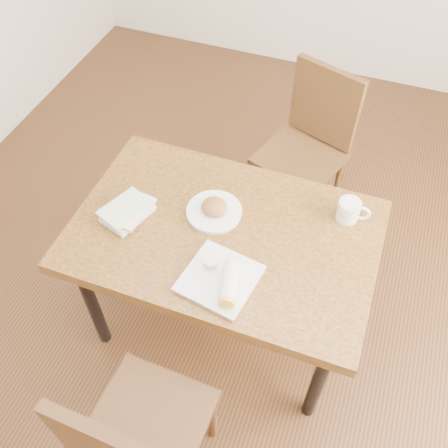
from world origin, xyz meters
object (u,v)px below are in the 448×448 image
(book_stack, at_px, (128,211))
(coffee_mug, at_px, (350,210))
(chair_far, at_px, (310,140))
(plate_scone, at_px, (214,210))
(plate_burrito, at_px, (222,280))
(chair_near, at_px, (136,437))
(table, at_px, (224,243))

(book_stack, bearing_deg, coffee_mug, 19.37)
(chair_far, height_order, book_stack, chair_far)
(plate_scone, relative_size, plate_burrito, 0.77)
(chair_near, height_order, coffee_mug, chair_near)
(coffee_mug, height_order, plate_burrito, coffee_mug)
(table, relative_size, chair_far, 1.35)
(chair_near, bearing_deg, plate_scone, 93.09)
(coffee_mug, relative_size, book_stack, 0.58)
(table, distance_m, plate_scone, 0.15)
(chair_far, bearing_deg, plate_scone, -105.98)
(chair_near, distance_m, coffee_mug, 1.23)
(chair_near, relative_size, chair_far, 1.00)
(book_stack, bearing_deg, plate_scone, 21.81)
(table, height_order, book_stack, book_stack)
(chair_near, height_order, plate_burrito, chair_near)
(coffee_mug, relative_size, plate_burrito, 0.46)
(chair_far, bearing_deg, plate_burrito, -94.04)
(chair_near, bearing_deg, coffee_mug, 65.38)
(coffee_mug, xyz_separation_m, plate_burrito, (-0.39, -0.50, -0.02))
(chair_near, distance_m, chair_far, 1.77)
(table, xyz_separation_m, book_stack, (-0.42, -0.06, 0.11))
(chair_far, bearing_deg, book_stack, -120.78)
(coffee_mug, bearing_deg, plate_burrito, -127.80)
(plate_scone, bearing_deg, table, -46.69)
(plate_scone, xyz_separation_m, coffee_mug, (0.55, 0.18, 0.03))
(table, bearing_deg, coffee_mug, 28.30)
(plate_scone, height_order, coffee_mug, coffee_mug)
(chair_far, bearing_deg, table, -100.27)
(coffee_mug, bearing_deg, chair_far, 114.61)
(chair_far, xyz_separation_m, book_stack, (-0.59, -0.98, 0.23))
(chair_near, distance_m, book_stack, 0.90)
(plate_scone, xyz_separation_m, plate_burrito, (0.16, -0.33, 0.00))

